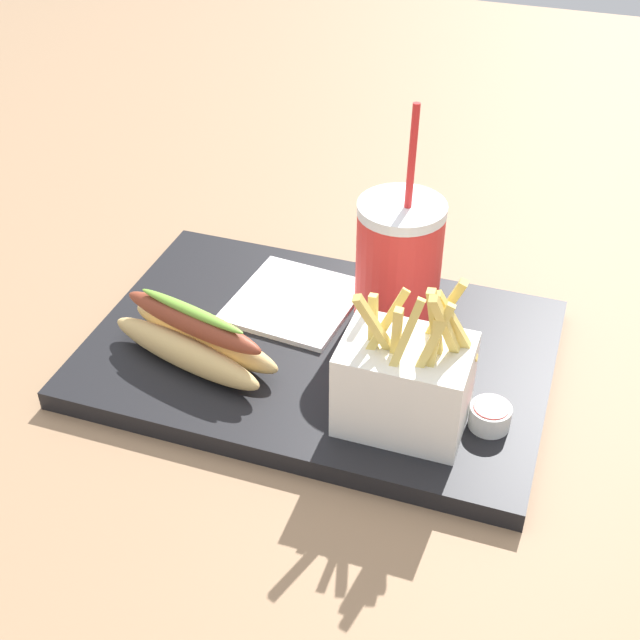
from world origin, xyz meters
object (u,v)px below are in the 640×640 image
at_px(soda_cup, 398,264).
at_px(fries_basket, 405,382).
at_px(ketchup_cup_1, 490,415).
at_px(hot_dog_1, 194,339).
at_px(napkin_stack, 294,301).

distance_m(soda_cup, fries_basket, 0.15).
xyz_separation_m(soda_cup, ketchup_cup_1, (0.12, -0.12, -0.06)).
xyz_separation_m(soda_cup, hot_dog_1, (-0.16, -0.12, -0.04)).
height_order(hot_dog_1, napkin_stack, hot_dog_1).
distance_m(hot_dog_1, ketchup_cup_1, 0.28).
bearing_deg(fries_basket, hot_dog_1, 174.62).
xyz_separation_m(ketchup_cup_1, napkin_stack, (-0.22, 0.12, -0.01)).
bearing_deg(ketchup_cup_1, soda_cup, 133.71).
relative_size(hot_dog_1, napkin_stack, 1.44).
relative_size(fries_basket, napkin_stack, 1.22).
xyz_separation_m(fries_basket, hot_dog_1, (-0.21, 0.02, -0.02)).
bearing_deg(fries_basket, napkin_stack, 138.35).
xyz_separation_m(soda_cup, fries_basket, (0.04, -0.14, -0.02)).
bearing_deg(ketchup_cup_1, fries_basket, -165.47).
relative_size(soda_cup, fries_basket, 1.49).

